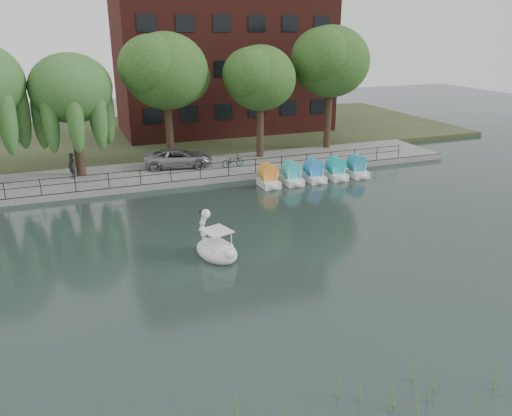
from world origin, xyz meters
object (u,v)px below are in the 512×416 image
pedestrian (72,164)px  swan_boat (216,247)px  bicycle (233,160)px  minivan (178,156)px

pedestrian → swan_boat: bearing=-9.2°
pedestrian → bicycle: bearing=53.7°
minivan → bicycle: size_ratio=3.27×
minivan → swan_boat: 14.88m
swan_boat → minivan: bearing=66.4°
bicycle → pedestrian: 11.12m
bicycle → swan_boat: swan_boat is taller
minivan → pedestrian: pedestrian is taller
minivan → pedestrian: (-7.33, -0.30, 0.21)m
bicycle → swan_boat: bearing=149.3°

